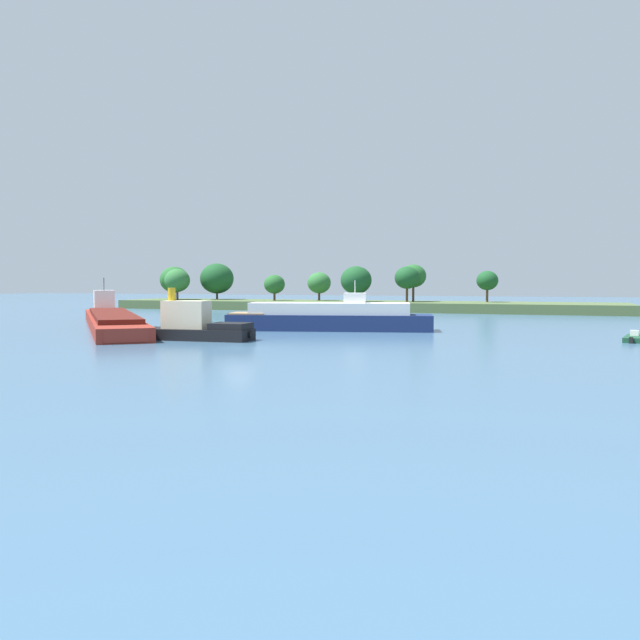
% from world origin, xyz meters
% --- Properties ---
extents(ground_plane, '(400.00, 400.00, 0.00)m').
position_xyz_m(ground_plane, '(0.00, 0.00, 0.00)').
color(ground_plane, '#3D607F').
extents(treeline_island, '(95.28, 15.94, 9.16)m').
position_xyz_m(treeline_island, '(-16.34, 73.45, 2.40)').
color(treeline_island, '#4C6038').
rests_on(treeline_island, ground).
extents(cargo_barge, '(31.45, 36.87, 5.96)m').
position_xyz_m(cargo_barge, '(-25.10, 17.55, 0.97)').
color(cargo_barge, maroon).
rests_on(cargo_barge, ground).
extents(white_riverboat, '(23.19, 9.92, 5.58)m').
position_xyz_m(white_riverboat, '(0.62, 21.67, 1.44)').
color(white_riverboat, navy).
rests_on(white_riverboat, ground).
extents(tugboat, '(12.30, 4.04, 4.85)m').
position_xyz_m(tugboat, '(-7.68, 5.88, 1.22)').
color(tugboat, black).
rests_on(tugboat, ground).
extents(fishing_skiff, '(2.45, 6.06, 0.95)m').
position_xyz_m(fishing_skiff, '(31.27, 18.18, 0.25)').
color(fishing_skiff, '#19472D').
rests_on(fishing_skiff, ground).
extents(channel_buoy_red, '(0.70, 0.70, 1.90)m').
position_xyz_m(channel_buoy_red, '(0.57, 35.14, 0.81)').
color(channel_buoy_red, red).
rests_on(channel_buoy_red, ground).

